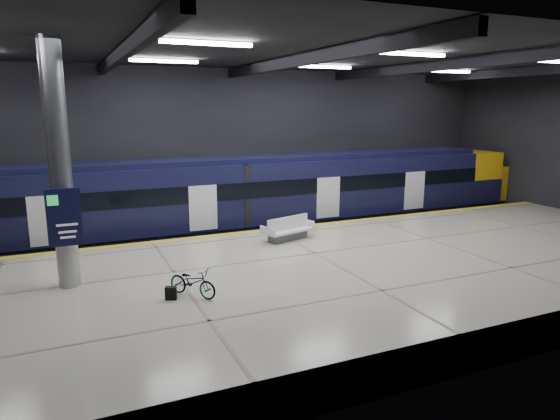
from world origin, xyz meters
TOP-DOWN VIEW (x-y plane):
  - ground at (0.00, 0.00)m, footprint 30.00×30.00m
  - room_shell at (-0.00, 0.00)m, footprint 30.10×16.10m
  - platform at (0.00, -2.50)m, footprint 30.00×11.00m
  - safety_strip at (0.00, 2.75)m, footprint 30.00×0.40m
  - rails at (0.00, 5.50)m, footprint 30.00×1.52m
  - train at (2.16, 5.50)m, footprint 29.40×2.84m
  - bench at (-0.13, 1.02)m, footprint 2.23×1.42m
  - bicycle at (-4.95, -3.25)m, footprint 1.34×1.54m
  - pannier_bag at (-5.55, -3.25)m, footprint 0.34×0.27m
  - info_column at (-8.00, -1.03)m, footprint 0.90×0.78m

SIDE VIEW (x-z plane):
  - ground at x=0.00m, z-range 0.00..0.00m
  - rails at x=0.00m, z-range 0.00..0.16m
  - platform at x=0.00m, z-range 0.00..1.10m
  - safety_strip at x=0.00m, z-range 1.10..1.11m
  - pannier_bag at x=-5.55m, z-range 1.10..1.45m
  - bench at x=-0.13m, z-range 0.96..1.88m
  - bicycle at x=-4.95m, z-range 1.10..1.90m
  - train at x=2.16m, z-range 0.16..3.95m
  - info_column at x=-8.00m, z-range 1.01..7.91m
  - room_shell at x=0.00m, z-range 1.69..9.74m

